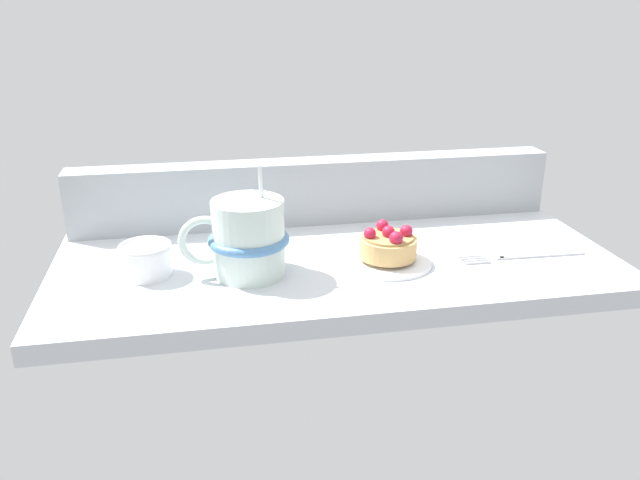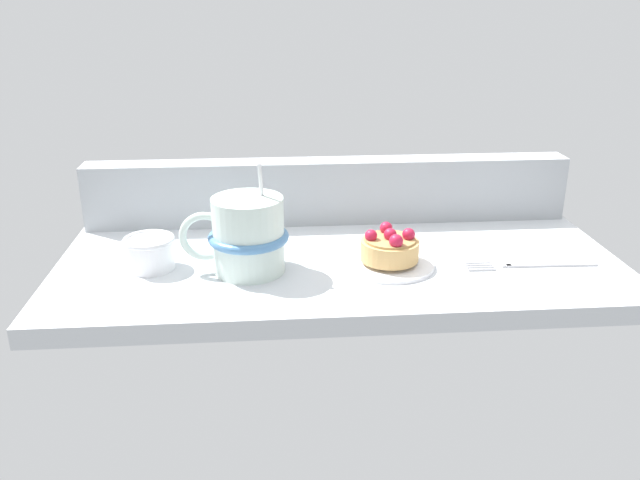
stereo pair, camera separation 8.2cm
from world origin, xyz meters
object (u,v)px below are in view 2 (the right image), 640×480
at_px(raspberry_tart, 390,247).
at_px(dessert_fork, 530,264).
at_px(coffee_mug, 247,235).
at_px(dessert_plate, 389,263).
at_px(sugar_bowl, 150,252).

distance_m(raspberry_tart, dessert_fork, 0.19).
bearing_deg(dessert_fork, coffee_mug, 177.45).
distance_m(dessert_plate, coffee_mug, 0.19).
bearing_deg(raspberry_tart, coffee_mug, 179.95).
relative_size(dessert_plate, sugar_bowl, 1.78).
height_order(dessert_plate, dessert_fork, dessert_plate).
distance_m(coffee_mug, sugar_bowl, 0.13).
height_order(raspberry_tart, sugar_bowl, raspberry_tart).
bearing_deg(sugar_bowl, dessert_plate, -3.47).
xyz_separation_m(raspberry_tart, coffee_mug, (-0.18, 0.00, 0.02)).
bearing_deg(dessert_fork, dessert_plate, 174.92).
xyz_separation_m(coffee_mug, dessert_fork, (0.37, -0.02, -0.05)).
bearing_deg(sugar_bowl, raspberry_tart, -3.49).
xyz_separation_m(dessert_plate, raspberry_tart, (0.00, -0.00, 0.02)).
xyz_separation_m(coffee_mug, sugar_bowl, (-0.13, 0.02, -0.03)).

